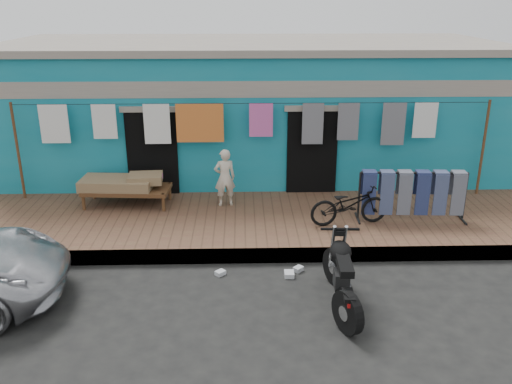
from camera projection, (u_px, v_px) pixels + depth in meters
name	position (u px, v px, depth m)	size (l,w,h in m)	color
ground	(260.00, 310.00, 8.07)	(80.00, 80.00, 0.00)	black
sidewalk	(255.00, 223.00, 10.85)	(28.00, 3.00, 0.25)	brown
curb	(257.00, 256.00, 9.48)	(28.00, 0.10, 0.25)	gray
building	(251.00, 107.00, 14.06)	(12.20, 5.20, 3.36)	#127B93
clothesline	(243.00, 127.00, 11.44)	(10.06, 0.06, 2.10)	brown
seated_person	(225.00, 178.00, 11.24)	(0.44, 0.29, 1.22)	beige
bicycle	(350.00, 200.00, 10.33)	(0.54, 1.52, 0.98)	black
motorcycle	(342.00, 274.00, 7.98)	(0.67, 1.70, 1.09)	black
charpoy	(127.00, 190.00, 11.36)	(1.93, 1.01, 0.63)	brown
jeans_rack	(412.00, 195.00, 10.51)	(2.18, 0.54, 1.04)	black
litter_a	(220.00, 273.00, 9.08)	(0.16, 0.12, 0.07)	silver
litter_b	(298.00, 269.00, 9.20)	(0.16, 0.12, 0.08)	silver
litter_c	(289.00, 274.00, 9.03)	(0.20, 0.16, 0.08)	silver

